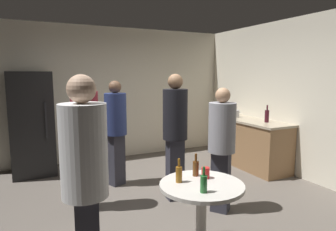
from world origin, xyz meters
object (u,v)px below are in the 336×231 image
(beer_bottle_amber, at_px, (179,174))
(person_in_black_shirt, at_px, (175,127))
(beer_bottle_brown, at_px, (196,168))
(person_in_navy_shirt, at_px, (116,125))
(plastic_cup_red, at_px, (205,173))
(person_in_gray_shirt, at_px, (222,141))
(wine_bottle_on_counter, at_px, (267,116))
(kettle, at_px, (235,114))
(person_in_white_shirt, at_px, (85,174))
(person_in_maroon_shirt, at_px, (85,132))
(foreground_table, at_px, (202,194))
(refrigerator, at_px, (32,124))
(beer_bottle_green, at_px, (204,183))

(beer_bottle_amber, distance_m, person_in_black_shirt, 1.31)
(beer_bottle_brown, xyz_separation_m, person_in_navy_shirt, (-0.26, 1.98, 0.15))
(plastic_cup_red, distance_m, person_in_gray_shirt, 0.88)
(wine_bottle_on_counter, height_order, beer_bottle_brown, wine_bottle_on_counter)
(wine_bottle_on_counter, bearing_deg, person_in_navy_shirt, 168.72)
(wine_bottle_on_counter, xyz_separation_m, person_in_gray_shirt, (-1.68, -0.96, -0.09))
(kettle, relative_size, person_in_black_shirt, 0.14)
(wine_bottle_on_counter, height_order, beer_bottle_amber, wine_bottle_on_counter)
(person_in_black_shirt, bearing_deg, beer_bottle_amber, -21.91)
(wine_bottle_on_counter, relative_size, plastic_cup_red, 2.82)
(person_in_white_shirt, xyz_separation_m, person_in_navy_shirt, (0.89, 2.32, -0.06))
(wine_bottle_on_counter, xyz_separation_m, person_in_maroon_shirt, (-3.20, -0.14, 0.01))
(person_in_navy_shirt, bearing_deg, kettle, 73.73)
(beer_bottle_amber, relative_size, beer_bottle_brown, 1.00)
(kettle, height_order, wine_bottle_on_counter, wine_bottle_on_counter)
(beer_bottle_brown, xyz_separation_m, person_in_black_shirt, (0.32, 1.08, 0.22))
(person_in_white_shirt, bearing_deg, person_in_gray_shirt, 32.60)
(foreground_table, distance_m, person_in_gray_shirt, 1.07)
(person_in_navy_shirt, bearing_deg, person_in_gray_shirt, 10.60)
(wine_bottle_on_counter, bearing_deg, person_in_gray_shirt, -150.29)
(refrigerator, relative_size, kettle, 7.38)
(beer_bottle_brown, bearing_deg, person_in_navy_shirt, 97.40)
(beer_bottle_brown, relative_size, person_in_maroon_shirt, 0.13)
(foreground_table, bearing_deg, kettle, 46.28)
(refrigerator, relative_size, beer_bottle_green, 7.83)
(beer_bottle_amber, bearing_deg, person_in_navy_shirt, 90.55)
(foreground_table, distance_m, person_in_black_shirt, 1.41)
(refrigerator, distance_m, kettle, 3.80)
(refrigerator, height_order, person_in_maroon_shirt, refrigerator)
(person_in_white_shirt, height_order, person_in_navy_shirt, person_in_white_shirt)
(foreground_table, height_order, beer_bottle_green, beer_bottle_green)
(wine_bottle_on_counter, relative_size, person_in_maroon_shirt, 0.18)
(refrigerator, distance_m, person_in_black_shirt, 2.68)
(plastic_cup_red, relative_size, person_in_white_shirt, 0.06)
(plastic_cup_red, distance_m, person_in_white_shirt, 1.25)
(beer_bottle_amber, bearing_deg, beer_bottle_brown, 19.63)
(refrigerator, bearing_deg, foreground_table, -67.67)
(beer_bottle_brown, xyz_separation_m, person_in_maroon_shirt, (-0.84, 1.32, 0.21))
(plastic_cup_red, relative_size, person_in_navy_shirt, 0.07)
(beer_bottle_amber, xyz_separation_m, person_in_gray_shirt, (0.92, 0.58, 0.11))
(foreground_table, xyz_separation_m, person_in_black_shirt, (0.39, 1.29, 0.40))
(wine_bottle_on_counter, height_order, beer_bottle_green, wine_bottle_on_counter)
(foreground_table, xyz_separation_m, beer_bottle_amber, (-0.18, 0.13, 0.19))
(wine_bottle_on_counter, distance_m, person_in_black_shirt, 2.07)
(foreground_table, bearing_deg, refrigerator, 112.33)
(beer_bottle_amber, bearing_deg, refrigerator, 110.41)
(beer_bottle_green, bearing_deg, beer_bottle_amber, 104.29)
(person_in_black_shirt, distance_m, person_in_navy_shirt, 1.07)
(kettle, distance_m, person_in_navy_shirt, 2.53)
(beer_bottle_brown, bearing_deg, plastic_cup_red, -64.58)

